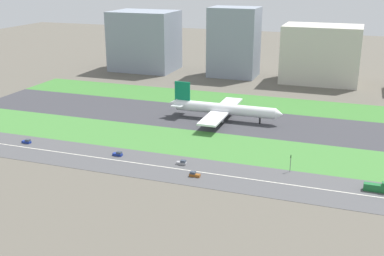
{
  "coord_description": "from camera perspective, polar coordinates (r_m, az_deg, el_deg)",
  "views": [
    {
      "loc": [
        78.61,
        -246.65,
        79.89
      ],
      "look_at": [
        4.27,
        -36.5,
        6.0
      ],
      "focal_mm": 45.14,
      "sensor_mm": 36.0,
      "label": 1
    }
  ],
  "objects": [
    {
      "name": "hangar_building",
      "position": [
        376.4,
        4.99,
        10.07
      ],
      "size": [
        36.31,
        27.38,
        52.4
      ],
      "primitive_type": "cube",
      "color": "gray",
      "rests_on": "ground_plane"
    },
    {
      "name": "airliner",
      "position": [
        266.67,
        3.58,
        2.27
      ],
      "size": [
        65.0,
        56.0,
        19.7
      ],
      "color": "white",
      "rests_on": "runway"
    },
    {
      "name": "truck_0",
      "position": [
        195.3,
        20.91,
        -6.57
      ],
      "size": [
        8.4,
        2.5,
        4.0
      ],
      "color": "#19662D",
      "rests_on": "highway"
    },
    {
      "name": "car_2",
      "position": [
        195.25,
        0.27,
        -5.52
      ],
      "size": [
        4.4,
        1.8,
        2.0
      ],
      "rotation": [
        0.0,
        0.0,
        3.14
      ],
      "color": "brown",
      "rests_on": "highway"
    },
    {
      "name": "ground_plane",
      "position": [
        270.93,
        1.72,
        1.18
      ],
      "size": [
        800.0,
        800.0,
        0.0
      ],
      "primitive_type": "plane",
      "color": "#5B564C"
    },
    {
      "name": "highway_centerline",
      "position": [
        206.64,
        -4.51,
        -4.43
      ],
      "size": [
        266.0,
        0.5,
        0.01
      ],
      "primitive_type": "cube",
      "color": "silver",
      "rests_on": "highway"
    },
    {
      "name": "office_tower",
      "position": [
        366.56,
        15.0,
        8.43
      ],
      "size": [
        54.89,
        35.39,
        41.37
      ],
      "primitive_type": "cube",
      "color": "beige",
      "rests_on": "ground_plane"
    },
    {
      "name": "highway",
      "position": [
        206.66,
        -4.51,
        -4.45
      ],
      "size": [
        280.0,
        28.0,
        0.1
      ],
      "primitive_type": "cube",
      "color": "#4C4C4F",
      "rests_on": "ground_plane"
    },
    {
      "name": "car_3",
      "position": [
        244.71,
        -18.94,
        -1.52
      ],
      "size": [
        4.4,
        1.8,
        2.0
      ],
      "color": "navy",
      "rests_on": "highway"
    },
    {
      "name": "runway",
      "position": [
        270.91,
        1.72,
        1.19
      ],
      "size": [
        280.0,
        46.0,
        0.1
      ],
      "primitive_type": "cube",
      "color": "#38383D",
      "rests_on": "ground_plane"
    },
    {
      "name": "car_0",
      "position": [
        206.74,
        -1.19,
        -4.12
      ],
      "size": [
        4.4,
        1.8,
        2.0
      ],
      "color": "#99999E",
      "rests_on": "highway"
    },
    {
      "name": "traffic_light",
      "position": [
        202.69,
        11.56,
        -3.95
      ],
      "size": [
        0.36,
        0.5,
        7.2
      ],
      "color": "#4C4C51",
      "rests_on": "highway"
    },
    {
      "name": "grass_median_north",
      "position": [
        308.71,
        4.06,
        3.3
      ],
      "size": [
        280.0,
        36.0,
        0.1
      ],
      "primitive_type": "cube",
      "color": "#3D7A33",
      "rests_on": "ground_plane"
    },
    {
      "name": "terminal_building",
      "position": [
        402.06,
        -5.61,
        10.23
      ],
      "size": [
        50.88,
        38.83,
        47.48
      ],
      "primitive_type": "cube",
      "color": "gray",
      "rests_on": "ground_plane"
    },
    {
      "name": "car_1",
      "position": [
        218.72,
        -8.74,
        -3.05
      ],
      "size": [
        4.4,
        1.8,
        2.0
      ],
      "color": "navy",
      "rests_on": "highway"
    },
    {
      "name": "fuel_tank_west",
      "position": [
        424.38,
        5.45,
        8.38
      ],
      "size": [
        23.47,
        23.47,
        14.12
      ],
      "primitive_type": "cylinder",
      "color": "silver",
      "rests_on": "ground_plane"
    },
    {
      "name": "grass_median_south",
      "position": [
        234.2,
        -1.35,
        -1.6
      ],
      "size": [
        280.0,
        36.0,
        0.1
      ],
      "primitive_type": "cube",
      "color": "#427F38",
      "rests_on": "ground_plane"
    }
  ]
}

